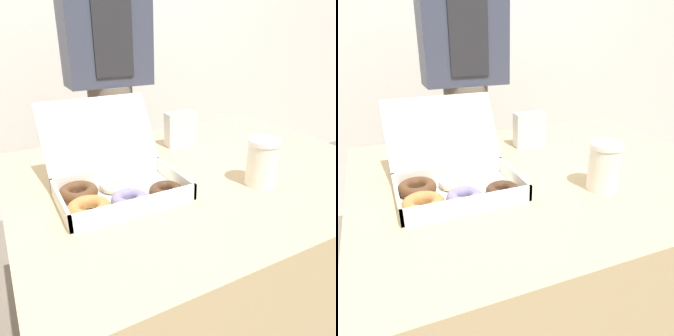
{
  "view_description": "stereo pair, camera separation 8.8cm",
  "coord_description": "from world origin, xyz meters",
  "views": [
    {
      "loc": [
        -0.55,
        -0.79,
        1.18
      ],
      "look_at": [
        -0.16,
        -0.09,
        0.83
      ],
      "focal_mm": 35.0,
      "sensor_mm": 36.0,
      "label": 1
    },
    {
      "loc": [
        -0.47,
        -0.83,
        1.18
      ],
      "look_at": [
        -0.16,
        -0.09,
        0.83
      ],
      "focal_mm": 35.0,
      "sensor_mm": 36.0,
      "label": 2
    }
  ],
  "objects": [
    {
      "name": "person_customer",
      "position": [
        -0.06,
        0.67,
        0.97
      ],
      "size": [
        0.37,
        0.21,
        1.74
      ],
      "color": "#665B51",
      "rests_on": "ground_plane"
    },
    {
      "name": "coffee_cup",
      "position": [
        0.09,
        -0.18,
        0.83
      ],
      "size": [
        0.09,
        0.09,
        0.14
      ],
      "color": "silver",
      "rests_on": "table"
    },
    {
      "name": "napkin_holder",
      "position": [
        0.06,
        0.23,
        0.82
      ],
      "size": [
        0.12,
        0.05,
        0.13
      ],
      "color": "silver",
      "rests_on": "table"
    },
    {
      "name": "donut_box",
      "position": [
        -0.31,
        -0.05,
        0.8
      ],
      "size": [
        0.33,
        0.34,
        0.23
      ],
      "color": "white",
      "rests_on": "table"
    },
    {
      "name": "wall_back",
      "position": [
        0.0,
        1.38,
        1.3
      ],
      "size": [
        10.0,
        0.05,
        2.6
      ],
      "color": "silver",
      "rests_on": "ground_plane"
    },
    {
      "name": "table",
      "position": [
        0.0,
        0.0,
        0.38
      ],
      "size": [
        1.15,
        0.9,
        0.76
      ],
      "color": "tan",
      "rests_on": "ground_plane"
    }
  ]
}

